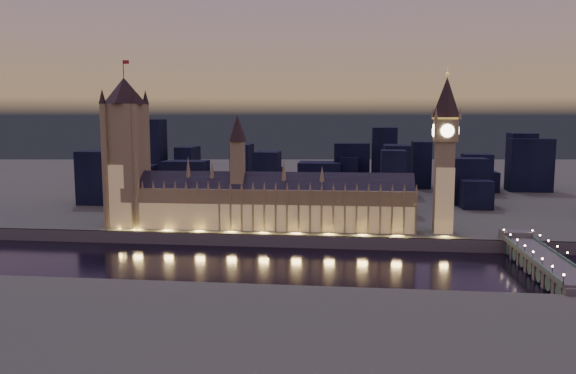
# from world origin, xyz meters

# --- Properties ---
(ground_plane) EXTENTS (2000.00, 2000.00, 0.00)m
(ground_plane) POSITION_xyz_m (0.00, 0.00, 0.00)
(ground_plane) COLOR black
(ground_plane) RESTS_ON ground
(north_bank) EXTENTS (2000.00, 960.00, 8.00)m
(north_bank) POSITION_xyz_m (0.00, 520.00, 4.00)
(north_bank) COLOR #3D473C
(north_bank) RESTS_ON ground
(embankment_wall) EXTENTS (2000.00, 2.50, 8.00)m
(embankment_wall) POSITION_xyz_m (0.00, 41.00, 4.00)
(embankment_wall) COLOR #475551
(embankment_wall) RESTS_ON ground
(palace_of_westminster) EXTENTS (202.00, 23.75, 78.00)m
(palace_of_westminster) POSITION_xyz_m (-11.53, 61.74, 26.37)
(palace_of_westminster) COLOR #8F7B4F
(palace_of_westminster) RESTS_ON north_bank
(victoria_tower) EXTENTS (31.68, 31.68, 115.61)m
(victoria_tower) POSITION_xyz_m (-110.00, 61.92, 65.25)
(victoria_tower) COLOR #8F7B4F
(victoria_tower) RESTS_ON north_bank
(elizabeth_tower) EXTENTS (18.00, 18.00, 108.93)m
(elizabeth_tower) POSITION_xyz_m (108.00, 61.92, 68.74)
(elizabeth_tower) COLOR #8F7B4F
(elizabeth_tower) RESTS_ON north_bank
(westminster_bridge) EXTENTS (18.01, 113.00, 15.90)m
(westminster_bridge) POSITION_xyz_m (150.62, -3.45, 5.99)
(westminster_bridge) COLOR #475551
(westminster_bridge) RESTS_ON ground
(river_boat) EXTENTS (49.21, 29.40, 4.50)m
(river_boat) POSITION_xyz_m (147.75, -58.00, 1.56)
(river_boat) COLOR #475551
(river_boat) RESTS_ON ground
(city_backdrop) EXTENTS (454.14, 215.63, 73.32)m
(city_backdrop) POSITION_xyz_m (32.16, 245.78, 29.76)
(city_backdrop) COLOR black
(city_backdrop) RESTS_ON north_bank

